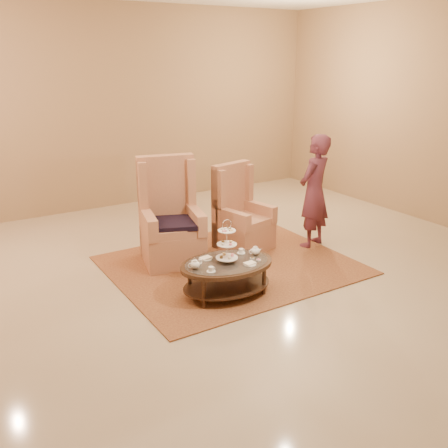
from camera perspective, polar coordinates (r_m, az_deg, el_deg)
ground at (r=6.11m, az=1.84°, el=-6.81°), size 8.00×8.00×0.00m
ceiling at (r=6.11m, az=1.84°, el=-6.81°), size 8.00×8.00×0.02m
wall_back at (r=9.16m, az=-12.27°, el=12.80°), size 8.00×0.04×3.50m
rug at (r=6.60m, az=0.80°, el=-4.71°), size 3.03×2.53×0.02m
tea_table at (r=5.70m, az=0.32°, el=-5.06°), size 1.17×0.86×0.92m
armchair_left at (r=6.66m, az=-6.12°, el=-0.34°), size 0.91×0.93×1.40m
armchair_right at (r=7.10m, az=1.83°, el=0.42°), size 0.78×0.80×1.21m
person at (r=7.15m, az=10.26°, el=3.66°), size 0.69×0.57×1.62m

